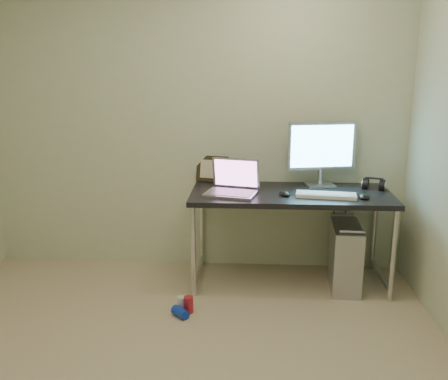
# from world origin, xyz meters

# --- Properties ---
(wall_back) EXTENTS (3.50, 0.02, 2.50)m
(wall_back) POSITION_xyz_m (0.00, 1.75, 1.25)
(wall_back) COLOR beige
(wall_back) RESTS_ON ground
(desk) EXTENTS (1.55, 0.68, 0.75)m
(desk) POSITION_xyz_m (0.79, 1.41, 0.67)
(desk) COLOR black
(desk) RESTS_ON ground
(tower_computer) EXTENTS (0.24, 0.50, 0.54)m
(tower_computer) POSITION_xyz_m (1.22, 1.34, 0.26)
(tower_computer) COLOR #AEAEB3
(tower_computer) RESTS_ON ground
(cable_a) EXTENTS (0.01, 0.16, 0.69)m
(cable_a) POSITION_xyz_m (1.17, 1.70, 0.40)
(cable_a) COLOR black
(cable_a) RESTS_ON ground
(cable_b) EXTENTS (0.02, 0.11, 0.71)m
(cable_b) POSITION_xyz_m (1.26, 1.68, 0.38)
(cable_b) COLOR black
(cable_b) RESTS_ON ground
(can_red) EXTENTS (0.08, 0.08, 0.12)m
(can_red) POSITION_xyz_m (0.05, 0.84, 0.06)
(can_red) COLOR #AD1C27
(can_red) RESTS_ON ground
(can_white) EXTENTS (0.08, 0.08, 0.11)m
(can_white) POSITION_xyz_m (-0.01, 0.87, 0.05)
(can_white) COLOR silver
(can_white) RESTS_ON ground
(can_blue) EXTENTS (0.14, 0.14, 0.07)m
(can_blue) POSITION_xyz_m (-0.00, 0.78, 0.03)
(can_blue) COLOR #112FB3
(can_blue) RESTS_ON ground
(laptop) EXTENTS (0.43, 0.38, 0.26)m
(laptop) POSITION_xyz_m (0.34, 1.35, 0.81)
(laptop) COLOR #B0B1B8
(laptop) RESTS_ON desk
(monitor) EXTENTS (0.55, 0.20, 0.52)m
(monitor) POSITION_xyz_m (1.04, 1.63, 1.06)
(monitor) COLOR #B0B1B8
(monitor) RESTS_ON desk
(keyboard) EXTENTS (0.46, 0.20, 0.03)m
(keyboard) POSITION_xyz_m (1.04, 1.29, 0.76)
(keyboard) COLOR white
(keyboard) RESTS_ON desk
(mouse_right) EXTENTS (0.09, 0.13, 0.04)m
(mouse_right) POSITION_xyz_m (1.31, 1.26, 0.77)
(mouse_right) COLOR black
(mouse_right) RESTS_ON desk
(mouse_left) EXTENTS (0.11, 0.14, 0.04)m
(mouse_left) POSITION_xyz_m (0.73, 1.32, 0.77)
(mouse_left) COLOR black
(mouse_left) RESTS_ON desk
(headphones) EXTENTS (0.20, 0.11, 0.12)m
(headphones) POSITION_xyz_m (1.45, 1.55, 0.78)
(headphones) COLOR black
(headphones) RESTS_ON desk
(picture_frame) EXTENTS (0.28, 0.14, 0.22)m
(picture_frame) POSITION_xyz_m (0.15, 1.73, 0.86)
(picture_frame) COLOR black
(picture_frame) RESTS_ON desk
(webcam) EXTENTS (0.05, 0.04, 0.13)m
(webcam) POSITION_xyz_m (0.41, 1.68, 0.84)
(webcam) COLOR silver
(webcam) RESTS_ON desk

